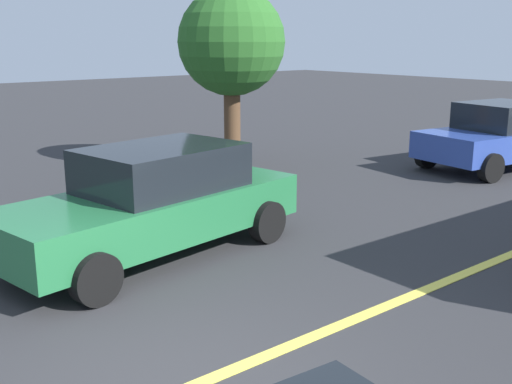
% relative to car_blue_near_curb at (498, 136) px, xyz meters
% --- Properties ---
extents(lane_marking_centre, '(28.00, 0.16, 0.01)m').
position_rel_car_blue_near_curb_xyz_m(lane_marking_centre, '(-8.17, -3.41, -0.78)').
color(lane_marking_centre, '#E0D14C').
extents(car_blue_near_curb, '(4.03, 2.45, 1.55)m').
position_rel_car_blue_near_curb_xyz_m(car_blue_near_curb, '(0.00, 0.00, 0.00)').
color(car_blue_near_curb, '#2D479E').
rests_on(car_blue_near_curb, ground_plane).
extents(car_green_crossing, '(4.72, 2.50, 1.55)m').
position_rel_car_blue_near_curb_xyz_m(car_green_crossing, '(-9.36, -0.12, 0.00)').
color(car_green_crossing, '#236B3D').
rests_on(car_green_crossing, ground_plane).
extents(tree_left_verge, '(2.48, 2.48, 4.18)m').
position_rel_car_blue_near_curb_xyz_m(tree_left_verge, '(-4.75, 4.11, 2.12)').
color(tree_left_verge, '#513823').
rests_on(tree_left_verge, ground_plane).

